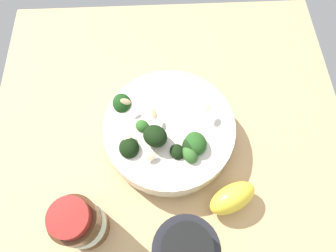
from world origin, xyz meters
TOP-DOWN VIEW (x-y plane):
  - ground_plane at (0.00, 0.00)cm, footprint 64.84×64.84cm
  - bowl_of_broccoli at (0.27, -0.21)cm, footprint 21.97×21.97cm
  - lemon_wedge at (-9.38, 11.76)cm, footprint 8.92×7.13cm
  - bottle_tall at (13.38, 14.93)cm, footprint 6.68×6.68cm

SIDE VIEW (x-z plane):
  - ground_plane at x=0.00cm, z-range -3.20..0.00cm
  - lemon_wedge at x=-9.38cm, z-range 0.00..4.94cm
  - bowl_of_broccoli at x=0.27cm, z-range -1.00..7.84cm
  - bottle_tall at x=13.38cm, z-range -0.43..11.41cm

